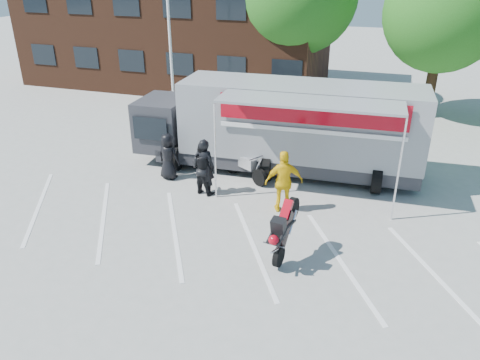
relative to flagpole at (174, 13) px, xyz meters
The scene contains 12 objects.
ground 12.83m from the flagpole, 58.02° to the right, with size 100.00×100.00×0.00m, color #A0A09B.
parking_bay_lines 12.06m from the flagpole, 55.25° to the right, with size 18.00×5.00×0.01m, color white.
office_building 8.97m from the flagpole, 115.15° to the left, with size 18.00×8.00×7.00m, color #4B2718.
flagpole is the anchor object (origin of this frame).
tree_mid 12.31m from the flagpole, 23.97° to the left, with size 5.44×5.44×7.68m.
transporter_truck 8.74m from the flagpole, 31.69° to the right, with size 10.37×4.99×3.30m, color gray, non-canonical shape.
parked_motorcycle 8.60m from the flagpole, 45.24° to the right, with size 0.71×2.13×1.11m, color silver, non-canonical shape.
stunt_bike_rider 12.86m from the flagpole, 50.91° to the right, with size 0.74×1.57×1.84m, color black, non-canonical shape.
spectator_leather_a 7.47m from the flagpole, 68.29° to the right, with size 0.83×0.54×1.69m, color black.
spectator_leather_b 8.60m from the flagpole, 58.38° to the right, with size 0.71×0.46×1.94m, color black.
spectator_leather_c 8.56m from the flagpole, 58.68° to the right, with size 0.88×0.69×1.81m, color black.
spectator_hivis 10.39m from the flagpole, 45.19° to the right, with size 1.17×0.49×1.99m, color yellow.
Camera 1 is at (3.32, -9.48, 7.14)m, focal length 35.00 mm.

